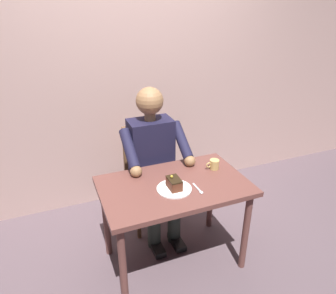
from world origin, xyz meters
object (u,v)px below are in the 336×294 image
dessert_spoon (199,190)px  dining_table (174,195)px  coffee_cup (214,164)px  cake_slice (174,183)px  chair (148,171)px  seated_person (154,161)px

dessert_spoon → dining_table: bearing=-47.8°
coffee_cup → cake_slice: bearing=21.1°
chair → coffee_cup: 0.68m
chair → cake_slice: bearing=87.6°
seated_person → coffee_cup: size_ratio=11.99×
seated_person → coffee_cup: seated_person is taller
chair → seated_person: seated_person is taller
cake_slice → coffee_cup: size_ratio=1.15×
coffee_cup → chair: bearing=-54.0°
cake_slice → seated_person: bearing=-93.3°
cake_slice → coffee_cup: bearing=-158.9°
seated_person → cake_slice: 0.51m
cake_slice → dessert_spoon: size_ratio=0.86×
seated_person → cake_slice: seated_person is taller
chair → seated_person: (0.00, 0.17, 0.18)m
dining_table → dessert_spoon: size_ratio=7.37×
cake_slice → coffee_cup: (-0.40, -0.15, -0.01)m
chair → cake_slice: chair is taller
chair → seated_person: bearing=90.0°
chair → dining_table: bearing=90.0°
coffee_cup → dessert_spoon: size_ratio=0.75×
dining_table → seated_person: size_ratio=0.82×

